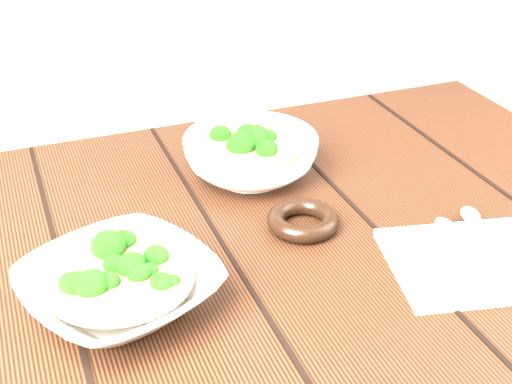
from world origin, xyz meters
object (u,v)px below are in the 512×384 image
object	(u,v)px
soup_bowl_back	(251,155)
trivet	(303,220)
table	(244,323)
napkin	(472,262)
soup_bowl_front	(120,287)

from	to	relation	value
soup_bowl_back	trivet	bearing A→B (deg)	-85.59
table	napkin	size ratio (longest dim) A/B	6.05
napkin	table	bearing A→B (deg)	164.55
soup_bowl_front	napkin	size ratio (longest dim) A/B	1.36
table	soup_bowl_front	size ratio (longest dim) A/B	4.46
soup_bowl_front	table	bearing A→B (deg)	18.53
soup_bowl_front	napkin	distance (m)	0.42
table	trivet	xyz separation A→B (m)	(0.09, 0.02, 0.13)
soup_bowl_front	napkin	world-z (taller)	soup_bowl_front
soup_bowl_front	soup_bowl_back	xyz separation A→B (m)	(0.25, 0.24, 0.01)
table	napkin	bearing A→B (deg)	-28.00
trivet	napkin	xyz separation A→B (m)	(0.16, -0.15, -0.01)
table	soup_bowl_front	distance (m)	0.23
table	soup_bowl_back	size ratio (longest dim) A/B	5.21
table	napkin	xyz separation A→B (m)	(0.25, -0.13, 0.13)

